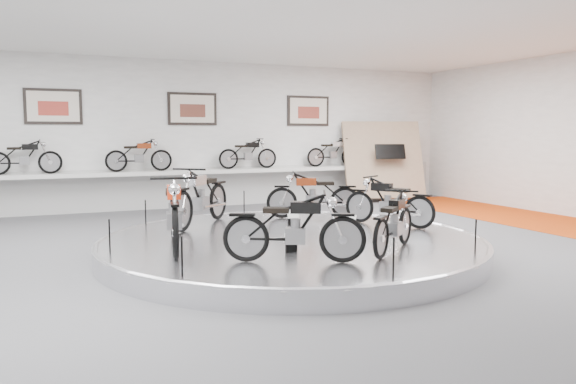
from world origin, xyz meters
name	(u,v)px	position (x,y,z in m)	size (l,w,h in m)	color
floor	(299,258)	(0.00, 0.00, 0.00)	(16.00, 16.00, 0.00)	#4D4D4F
ceiling	(300,8)	(0.00, 0.00, 4.00)	(16.00, 16.00, 0.00)	white
wall_back	(193,135)	(0.00, 7.00, 2.00)	(16.00, 16.00, 0.00)	white
dado_band	(194,187)	(0.00, 6.98, 0.55)	(15.68, 0.04, 1.10)	#BCBCBA
display_platform	(292,246)	(0.00, 0.30, 0.15)	(6.40, 6.40, 0.30)	silver
platform_rim	(292,239)	(0.00, 0.30, 0.27)	(6.40, 6.40, 0.10)	#B2B2BA
shelf	(196,172)	(0.00, 6.70, 1.00)	(11.00, 0.55, 0.10)	silver
poster_left	(53,106)	(-3.50, 6.96, 2.70)	(1.35, 0.06, 0.88)	beige
poster_center	(192,109)	(0.00, 6.96, 2.70)	(1.35, 0.06, 0.88)	beige
poster_right	(308,111)	(3.50, 6.96, 2.70)	(1.35, 0.06, 0.88)	beige
display_panel	(383,160)	(5.60, 6.10, 1.25)	(2.40, 0.12, 2.40)	#9A8365
shelf_bike_a	(24,159)	(-4.20, 6.70, 1.42)	(1.22, 0.42, 0.73)	black
shelf_bike_b	(139,157)	(-1.50, 6.70, 1.42)	(1.22, 0.42, 0.73)	maroon
shelf_bike_c	(248,156)	(1.50, 6.70, 1.42)	(1.22, 0.42, 0.73)	black
shelf_bike_d	(333,154)	(4.20, 6.70, 1.42)	(1.22, 0.42, 0.73)	silver
bike_a	(389,201)	(2.15, 0.65, 0.77)	(1.58, 0.56, 0.93)	black
bike_b	(313,195)	(1.28, 2.09, 0.78)	(1.64, 0.58, 0.96)	maroon
bike_c	(201,196)	(-1.08, 2.10, 0.86)	(1.90, 0.67, 1.12)	silver
bike_d	(174,211)	(-2.01, 0.18, 0.86)	(1.92, 0.68, 1.13)	red
bike_e	(294,227)	(-0.73, -1.40, 0.78)	(1.64, 0.58, 0.97)	black
bike_f	(394,222)	(0.91, -1.35, 0.74)	(1.51, 0.53, 0.89)	black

